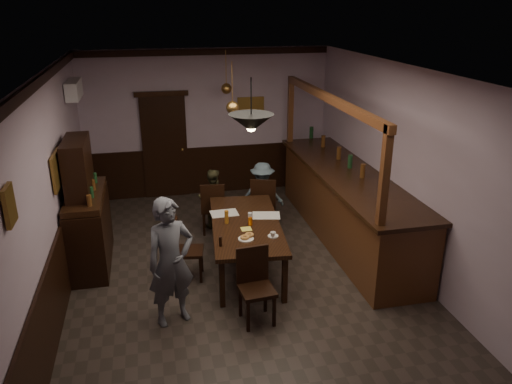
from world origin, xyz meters
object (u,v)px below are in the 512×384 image
object	(u,v)px
soda_can	(250,221)
pendant_brass_mid	(233,108)
dining_table	(246,227)
pendant_brass_far	(226,89)
person_seated_right	(262,194)
person_seated_left	(212,199)
chair_near	(255,281)
chair_far_left	(213,206)
coffee_cup	(273,234)
chair_side	(184,247)
bar_counter	(346,203)
person_standing	(171,262)
pendant_iron	(251,123)
sideboard	(87,216)

from	to	relation	value
soda_can	pendant_brass_mid	xyz separation A→B (m)	(-0.06, 1.03, 1.49)
dining_table	pendant_brass_far	bearing A→B (deg)	86.05
person_seated_right	pendant_brass_mid	size ratio (longest dim) A/B	1.46
dining_table	person_seated_left	world-z (taller)	person_seated_left
pendant_brass_mid	chair_near	bearing A→B (deg)	-93.53
chair_far_left	coffee_cup	xyz separation A→B (m)	(0.59, -1.89, 0.28)
person_seated_left	person_seated_right	distance (m)	0.90
chair_side	pendant_brass_far	bearing A→B (deg)	-12.09
dining_table	bar_counter	distance (m)	2.00
dining_table	person_seated_left	size ratio (longest dim) A/B	2.10
person_seated_left	person_seated_right	size ratio (longest dim) A/B	0.92
coffee_cup	pendant_brass_mid	distance (m)	2.14
person_standing	soda_can	size ratio (longest dim) A/B	13.96
chair_near	pendant_iron	world-z (taller)	pendant_iron
person_standing	pendant_brass_mid	bearing A→B (deg)	40.23
bar_counter	pendant_brass_far	size ratio (longest dim) A/B	5.49
chair_near	chair_far_left	bearing A→B (deg)	88.36
pendant_iron	person_seated_right	bearing A→B (deg)	73.33
sideboard	pendant_brass_far	world-z (taller)	pendant_brass_far
chair_near	pendant_iron	xyz separation A→B (m)	(0.07, 0.52, 1.92)
dining_table	pendant_brass_far	distance (m)	3.18
chair_far_left	person_standing	size ratio (longest dim) A/B	0.57
pendant_brass_far	person_seated_left	bearing A→B (deg)	-112.70
person_seated_left	sideboard	size ratio (longest dim) A/B	0.54
coffee_cup	sideboard	world-z (taller)	sideboard
chair_far_left	pendant_iron	bearing A→B (deg)	103.63
dining_table	pendant_brass_far	xyz separation A→B (m)	(0.19, 2.73, 1.61)
bar_counter	pendant_iron	world-z (taller)	pendant_iron
soda_can	person_seated_left	bearing A→B (deg)	101.38
pendant_brass_mid	pendant_iron	bearing A→B (deg)	-92.32
chair_side	person_standing	size ratio (longest dim) A/B	0.55
chair_far_left	chair_side	distance (m)	1.54
person_standing	sideboard	size ratio (longest dim) A/B	0.84
person_seated_left	bar_counter	xyz separation A→B (m)	(2.17, -0.91, 0.08)
bar_counter	chair_side	bearing A→B (deg)	-164.62
person_seated_left	person_seated_right	world-z (taller)	person_seated_right
coffee_cup	pendant_brass_far	bearing A→B (deg)	97.22
pendant_brass_mid	person_seated_right	bearing A→B (deg)	42.56
person_seated_right	soda_can	xyz separation A→B (m)	(-0.56, -1.59, 0.22)
coffee_cup	bar_counter	size ratio (longest dim) A/B	0.02
dining_table	bar_counter	world-z (taller)	bar_counter
person_seated_right	bar_counter	xyz separation A→B (m)	(1.28, -0.82, 0.04)
pendant_brass_mid	pendant_brass_far	world-z (taller)	same
dining_table	person_seated_right	world-z (taller)	person_seated_right
person_standing	person_seated_right	size ratio (longest dim) A/B	1.42
dining_table	person_seated_right	size ratio (longest dim) A/B	1.94
dining_table	person_standing	bearing A→B (deg)	-135.86
dining_table	chair_near	xyz separation A→B (m)	(-0.15, -1.31, -0.15)
person_standing	dining_table	bearing A→B (deg)	23.68
chair_side	person_seated_right	size ratio (longest dim) A/B	0.78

